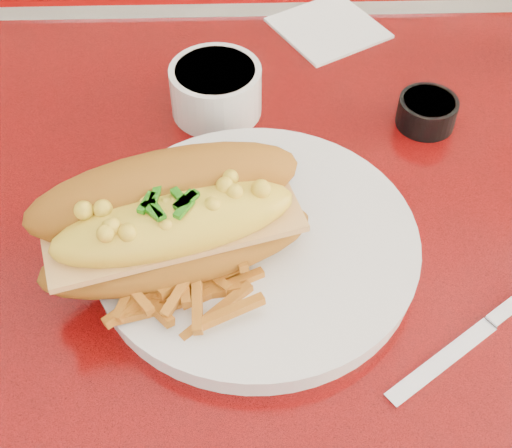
{
  "coord_description": "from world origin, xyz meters",
  "views": [
    {
      "loc": [
        -0.05,
        -0.4,
        1.28
      ],
      "look_at": [
        -0.04,
        0.0,
        0.81
      ],
      "focal_mm": 50.0,
      "sensor_mm": 36.0,
      "label": 1
    }
  ],
  "objects_px": {
    "mac_hoagie": "(172,220)",
    "dinner_plate": "(256,245)",
    "gravy_ramekin": "(216,89)",
    "sauce_cup_right": "(427,111)",
    "diner_table": "(289,349)",
    "knife": "(484,329)",
    "fork": "(271,205)",
    "booth_bench_far": "(262,103)"
  },
  "relations": [
    {
      "from": "mac_hoagie",
      "to": "dinner_plate",
      "type": "bearing_deg",
      "value": -3.94
    },
    {
      "from": "gravy_ramekin",
      "to": "sauce_cup_right",
      "type": "relative_size",
      "value": 1.73
    },
    {
      "from": "diner_table",
      "to": "mac_hoagie",
      "type": "height_order",
      "value": "mac_hoagie"
    },
    {
      "from": "diner_table",
      "to": "knife",
      "type": "height_order",
      "value": "knife"
    },
    {
      "from": "dinner_plate",
      "to": "fork",
      "type": "relative_size",
      "value": 2.58
    },
    {
      "from": "fork",
      "to": "booth_bench_far",
      "type": "bearing_deg",
      "value": -14.95
    },
    {
      "from": "mac_hoagie",
      "to": "sauce_cup_right",
      "type": "bearing_deg",
      "value": 20.33
    },
    {
      "from": "sauce_cup_right",
      "to": "booth_bench_far",
      "type": "bearing_deg",
      "value": 103.39
    },
    {
      "from": "dinner_plate",
      "to": "fork",
      "type": "bearing_deg",
      "value": 68.97
    },
    {
      "from": "booth_bench_far",
      "to": "dinner_plate",
      "type": "bearing_deg",
      "value": -92.53
    },
    {
      "from": "diner_table",
      "to": "fork",
      "type": "xyz_separation_m",
      "value": [
        -0.02,
        0.04,
        0.18
      ]
    },
    {
      "from": "dinner_plate",
      "to": "knife",
      "type": "distance_m",
      "value": 0.21
    },
    {
      "from": "mac_hoagie",
      "to": "gravy_ramekin",
      "type": "relative_size",
      "value": 2.26
    },
    {
      "from": "booth_bench_far",
      "to": "knife",
      "type": "xyz_separation_m",
      "value": [
        0.15,
        -0.89,
        0.49
      ]
    },
    {
      "from": "knife",
      "to": "mac_hoagie",
      "type": "bearing_deg",
      "value": 128.45
    },
    {
      "from": "diner_table",
      "to": "mac_hoagie",
      "type": "xyz_separation_m",
      "value": [
        -0.11,
        -0.01,
        0.23
      ]
    },
    {
      "from": "fork",
      "to": "knife",
      "type": "bearing_deg",
      "value": -140.27
    },
    {
      "from": "booth_bench_far",
      "to": "gravy_ramekin",
      "type": "xyz_separation_m",
      "value": [
        -0.07,
        -0.6,
        0.51
      ]
    },
    {
      "from": "booth_bench_far",
      "to": "gravy_ramekin",
      "type": "height_order",
      "value": "booth_bench_far"
    },
    {
      "from": "diner_table",
      "to": "knife",
      "type": "xyz_separation_m",
      "value": [
        0.15,
        -0.08,
        0.16
      ]
    },
    {
      "from": "sauce_cup_right",
      "to": "dinner_plate",
      "type": "bearing_deg",
      "value": -137.01
    },
    {
      "from": "gravy_ramekin",
      "to": "booth_bench_far",
      "type": "bearing_deg",
      "value": 83.15
    },
    {
      "from": "booth_bench_far",
      "to": "sauce_cup_right",
      "type": "relative_size",
      "value": 18.25
    },
    {
      "from": "diner_table",
      "to": "knife",
      "type": "bearing_deg",
      "value": -28.99
    },
    {
      "from": "booth_bench_far",
      "to": "mac_hoagie",
      "type": "distance_m",
      "value": 0.99
    },
    {
      "from": "diner_table",
      "to": "mac_hoagie",
      "type": "bearing_deg",
      "value": -174.33
    },
    {
      "from": "diner_table",
      "to": "booth_bench_far",
      "type": "height_order",
      "value": "booth_bench_far"
    },
    {
      "from": "fork",
      "to": "knife",
      "type": "height_order",
      "value": "fork"
    },
    {
      "from": "fork",
      "to": "diner_table",
      "type": "bearing_deg",
      "value": -169.06
    },
    {
      "from": "booth_bench_far",
      "to": "mac_hoagie",
      "type": "relative_size",
      "value": 4.69
    },
    {
      "from": "mac_hoagie",
      "to": "gravy_ramekin",
      "type": "height_order",
      "value": "mac_hoagie"
    },
    {
      "from": "dinner_plate",
      "to": "mac_hoagie",
      "type": "height_order",
      "value": "mac_hoagie"
    },
    {
      "from": "booth_bench_far",
      "to": "dinner_plate",
      "type": "height_order",
      "value": "booth_bench_far"
    },
    {
      "from": "fork",
      "to": "dinner_plate",
      "type": "bearing_deg",
      "value": 145.53
    },
    {
      "from": "booth_bench_far",
      "to": "knife",
      "type": "height_order",
      "value": "booth_bench_far"
    },
    {
      "from": "gravy_ramekin",
      "to": "diner_table",
      "type": "bearing_deg",
      "value": -70.65
    },
    {
      "from": "sauce_cup_right",
      "to": "fork",
      "type": "bearing_deg",
      "value": -142.0
    },
    {
      "from": "booth_bench_far",
      "to": "sauce_cup_right",
      "type": "height_order",
      "value": "booth_bench_far"
    },
    {
      "from": "fork",
      "to": "gravy_ramekin",
      "type": "height_order",
      "value": "gravy_ramekin"
    },
    {
      "from": "booth_bench_far",
      "to": "fork",
      "type": "distance_m",
      "value": 0.92
    },
    {
      "from": "diner_table",
      "to": "booth_bench_far",
      "type": "distance_m",
      "value": 0.87
    },
    {
      "from": "mac_hoagie",
      "to": "knife",
      "type": "height_order",
      "value": "mac_hoagie"
    }
  ]
}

